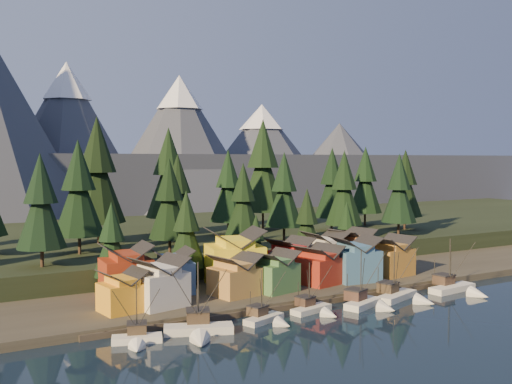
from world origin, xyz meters
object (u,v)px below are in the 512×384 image
boat_4 (368,295)px  house_front_1 (159,281)px  boat_3 (315,303)px  boat_1 (199,321)px  house_front_0 (122,290)px  house_back_1 (172,270)px  boat_0 (137,331)px  boat_5 (403,289)px  house_back_0 (126,268)px  boat_6 (458,282)px  boat_2 (268,312)px

boat_4 → house_front_1: size_ratio=1.19×
boat_3 → house_front_1: (-24.71, 12.95, 4.20)m
boat_3 → boat_1: bearing=171.1°
house_front_0 → house_back_1: bearing=26.1°
boat_0 → boat_1: 9.81m
boat_4 → boat_0: bearing=158.2°
boat_1 → boat_4: bearing=20.5°
boat_5 → boat_0: bearing=161.2°
boat_4 → house_front_0: bearing=140.3°
house_back_0 → boat_6: bearing=-20.0°
boat_1 → boat_5: size_ratio=1.04×
house_front_1 → house_back_0: house_back_0 is taller
boat_5 → boat_6: 14.72m
house_front_1 → house_back_1: house_front_1 is taller
boat_0 → house_back_1: bearing=75.3°
boat_4 → house_front_1: 38.58m
boat_2 → boat_4: size_ratio=0.83×
boat_2 → boat_3: (10.54, 1.07, -0.01)m
boat_2 → house_front_1: bearing=115.6°
boat_5 → house_front_0: (-51.78, 13.60, 3.05)m
boat_3 → house_back_0: 36.77m
boat_6 → boat_2: bearing=173.5°
boat_3 → boat_2: bearing=172.8°
boat_4 → boat_6: 24.33m
boat_3 → house_front_1: house_front_1 is taller
boat_0 → boat_6: size_ratio=0.78×
boat_5 → house_back_1: boat_5 is taller
house_back_0 → house_back_1: 8.77m
boat_4 → house_back_0: size_ratio=1.21×
boat_3 → boat_4: (10.73, -1.83, 0.48)m
boat_6 → boat_5: bearing=171.4°
house_front_0 → house_back_1: size_ratio=0.94×
boat_4 → house_back_1: size_ratio=1.37×
boat_0 → boat_5: boat_5 is taller
house_front_0 → boat_6: bearing=-21.1°
boat_4 → house_front_0: size_ratio=1.47×
boat_2 → boat_3: bearing=-13.9°
boat_3 → boat_6: 35.09m
boat_1 → house_back_0: house_back_0 is taller
boat_1 → house_back_1: boat_1 is taller
house_back_0 → house_back_1: bearing=-14.9°
boat_3 → house_back_1: (-19.08, 21.44, 4.12)m
boat_3 → house_front_0: boat_3 is taller
house_back_1 → boat_1: bearing=-93.6°
boat_1 → house_front_0: size_ratio=1.55×
boat_0 → boat_1: bearing=13.2°
boat_2 → house_front_0: 25.28m
boat_2 → boat_6: size_ratio=0.76×
boat_6 → house_front_1: boat_6 is taller
boat_3 → boat_0: bearing=168.6°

